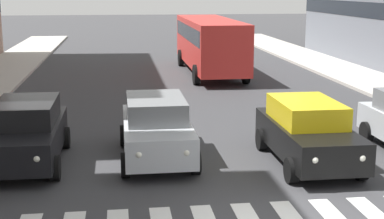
{
  "coord_description": "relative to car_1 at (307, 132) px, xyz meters",
  "views": [
    {
      "loc": [
        3.04,
        10.06,
        4.71
      ],
      "look_at": [
        0.91,
        -6.03,
        1.15
      ],
      "focal_mm": 52.2,
      "sensor_mm": 36.0,
      "label": 1
    }
  ],
  "objects": [
    {
      "name": "car_1",
      "position": [
        0.0,
        0.0,
        0.0
      ],
      "size": [
        2.02,
        4.44,
        1.72
      ],
      "color": "black",
      "rests_on": "ground_plane"
    },
    {
      "name": "car_3",
      "position": [
        7.56,
        -0.95,
        0.0
      ],
      "size": [
        2.02,
        4.44,
        1.72
      ],
      "color": "black",
      "rests_on": "ground_plane"
    },
    {
      "name": "bus_behind_traffic",
      "position": [
        0.0,
        -16.53,
        0.97
      ],
      "size": [
        2.78,
        10.5,
        3.0
      ],
      "color": "red",
      "rests_on": "ground_plane"
    },
    {
      "name": "car_2",
      "position": [
        4.03,
        -0.96,
        0.0
      ],
      "size": [
        2.02,
        4.44,
        1.72
      ],
      "color": "#B2B7BC",
      "rests_on": "ground_plane"
    }
  ]
}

